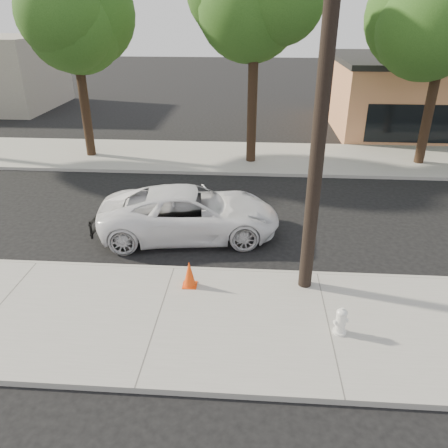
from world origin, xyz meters
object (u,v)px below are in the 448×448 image
at_px(utility_pole, 321,111).
at_px(traffic_cone, 189,274).
at_px(police_cruiser, 190,213).
at_px(fire_hydrant, 341,322).

height_order(utility_pole, traffic_cone, utility_pole).
bearing_deg(traffic_cone, police_cruiser, 97.48).
relative_size(fire_hydrant, traffic_cone, 0.87).
height_order(police_cruiser, traffic_cone, police_cruiser).
relative_size(utility_pole, traffic_cone, 12.30).
distance_m(fire_hydrant, traffic_cone, 3.98).
xyz_separation_m(utility_pole, police_cruiser, (-3.45, 2.90, -3.90)).
xyz_separation_m(fire_hydrant, traffic_cone, (-3.63, 1.62, 0.05)).
distance_m(police_cruiser, traffic_cone, 3.21).
relative_size(utility_pole, police_cruiser, 1.57).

